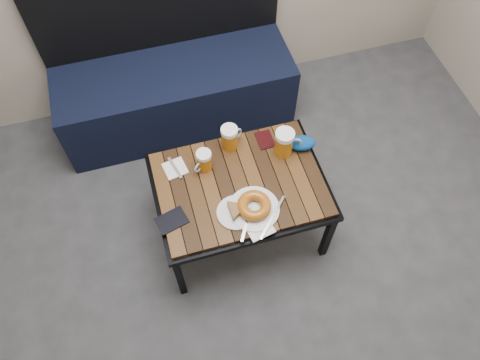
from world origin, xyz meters
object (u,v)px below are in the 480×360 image
object	(u,v)px
bench	(175,87)
cafe_table	(240,188)
beer_mug_centre	(230,137)
plate_bagel	(254,207)
beer_mug_left	(204,161)
passport_navy	(172,220)
plate_pie	(236,211)
beer_mug_right	(285,143)
passport_burgundy	(265,140)
knit_pouch	(302,143)

from	to	relation	value
bench	cafe_table	xyz separation A→B (m)	(0.16, -0.89, 0.16)
beer_mug_centre	plate_bagel	size ratio (longest dim) A/B	0.48
beer_mug_left	passport_navy	bearing A→B (deg)	14.83
cafe_table	plate_pie	size ratio (longest dim) A/B	4.62
beer_mug_right	passport_burgundy	xyz separation A→B (m)	(-0.07, 0.10, -0.07)
passport_burgundy	beer_mug_centre	bearing A→B (deg)	174.10
plate_pie	passport_burgundy	xyz separation A→B (m)	(0.26, 0.37, -0.02)
passport_burgundy	plate_pie	bearing A→B (deg)	-126.06
beer_mug_centre	knit_pouch	bearing A→B (deg)	-44.46
cafe_table	beer_mug_left	bearing A→B (deg)	136.67
knit_pouch	bench	bearing A→B (deg)	124.08
passport_navy	plate_bagel	bearing A→B (deg)	67.62
bench	passport_navy	world-z (taller)	bench
plate_pie	knit_pouch	size ratio (longest dim) A/B	1.31
beer_mug_centre	bench	bearing A→B (deg)	77.41
cafe_table	plate_pie	bearing A→B (deg)	-112.51
beer_mug_centre	plate_bagel	xyz separation A→B (m)	(0.01, -0.39, -0.04)
beer_mug_right	knit_pouch	xyz separation A→B (m)	(0.10, 0.01, -0.05)
passport_navy	passport_burgundy	size ratio (longest dim) A/B	1.21
plate_pie	knit_pouch	bearing A→B (deg)	33.10
beer_mug_centre	beer_mug_right	xyz separation A→B (m)	(0.25, -0.11, 0.01)
passport_burgundy	cafe_table	bearing A→B (deg)	-133.28
knit_pouch	beer_mug_left	bearing A→B (deg)	178.65
passport_navy	knit_pouch	size ratio (longest dim) A/B	0.99
bench	knit_pouch	xyz separation A→B (m)	(0.52, -0.77, 0.23)
cafe_table	plate_pie	world-z (taller)	plate_pie
beer_mug_centre	knit_pouch	distance (m)	0.36
cafe_table	passport_navy	bearing A→B (deg)	-163.17
beer_mug_left	plate_bagel	size ratio (longest dim) A/B	0.42
bench	plate_pie	world-z (taller)	bench
plate_pie	passport_navy	world-z (taller)	plate_pie
plate_pie	plate_bagel	distance (m)	0.09
cafe_table	plate_bagel	bearing A→B (deg)	-82.29
cafe_table	beer_mug_left	world-z (taller)	beer_mug_left
passport_navy	knit_pouch	distance (m)	0.76
passport_burgundy	beer_mug_left	bearing A→B (deg)	-167.69
cafe_table	plate_pie	xyz separation A→B (m)	(-0.06, -0.15, 0.06)
knit_pouch	plate_pie	bearing A→B (deg)	-146.90
beer_mug_left	passport_burgundy	distance (m)	0.35
plate_pie	passport_burgundy	size ratio (longest dim) A/B	1.60
cafe_table	knit_pouch	distance (m)	0.39
plate_pie	knit_pouch	xyz separation A→B (m)	(0.42, 0.28, 0.01)
passport_burgundy	beer_mug_right	bearing A→B (deg)	-55.88
plate_bagel	beer_mug_left	bearing A→B (deg)	119.17
beer_mug_centre	beer_mug_right	size ratio (longest dim) A/B	0.89
beer_mug_centre	plate_bagel	distance (m)	0.39
knit_pouch	cafe_table	bearing A→B (deg)	-161.14
beer_mug_left	beer_mug_right	bearing A→B (deg)	144.07
beer_mug_centre	plate_bagel	world-z (taller)	beer_mug_centre
beer_mug_centre	beer_mug_right	bearing A→B (deg)	-51.56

